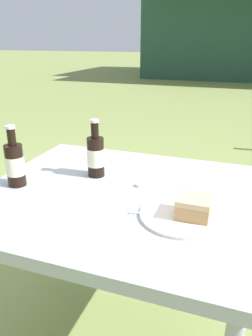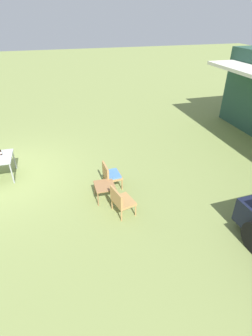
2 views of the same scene
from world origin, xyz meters
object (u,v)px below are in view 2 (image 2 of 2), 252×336
(wicker_chair_cushioned, at_px, (111,174))
(cola_bottle_near, at_px, (0,152))
(wicker_chair_plain, at_px, (121,200))
(garden_side_table, at_px, (105,186))

(wicker_chair_cushioned, xyz_separation_m, cola_bottle_near, (-1.47, -2.97, 0.36))
(wicker_chair_plain, distance_m, garden_side_table, 0.75)
(garden_side_table, relative_size, cola_bottle_near, 2.55)
(wicker_chair_plain, distance_m, cola_bottle_near, 4.00)
(wicker_chair_plain, height_order, garden_side_table, wicker_chair_plain)
(wicker_chair_cushioned, height_order, wicker_chair_plain, same)
(wicker_chair_plain, bearing_deg, wicker_chair_cushioned, -14.95)
(wicker_chair_cushioned, relative_size, cola_bottle_near, 3.34)
(wicker_chair_plain, relative_size, cola_bottle_near, 3.34)
(wicker_chair_cushioned, bearing_deg, wicker_chair_plain, 175.61)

